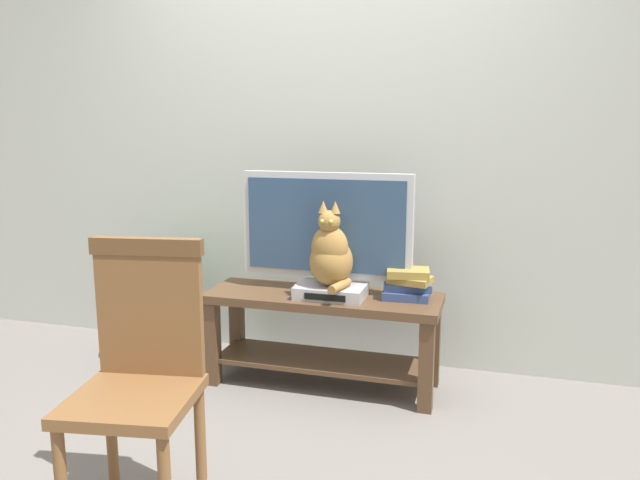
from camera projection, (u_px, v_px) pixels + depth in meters
The scene contains 9 objects.
ground_plane at pixel (276, 431), 2.77m from camera, with size 12.00×12.00×0.00m, color slate.
back_wall at pixel (336, 120), 3.49m from camera, with size 7.00×0.12×2.80m, color #B7BCB2.
tv_stand at pixel (323, 322), 3.20m from camera, with size 1.23×0.42×0.50m.
tv at pixel (326, 229), 3.17m from camera, with size 0.91×0.20×0.63m.
media_box at pixel (331, 291), 3.11m from camera, with size 0.35×0.24×0.06m.
cat at pixel (331, 254), 3.06m from camera, with size 0.22×0.29×0.44m.
wooden_chair at pixel (141, 364), 2.08m from camera, with size 0.46×0.46×0.99m.
book_stack at pixel (408, 284), 3.08m from camera, with size 0.26×0.19×0.15m.
potted_plant at pixel (162, 288), 3.52m from camera, with size 0.46×0.46×0.70m.
Camera 1 is at (0.91, -2.40, 1.37)m, focal length 34.09 mm.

